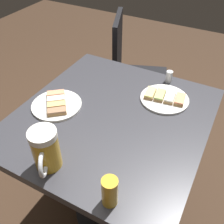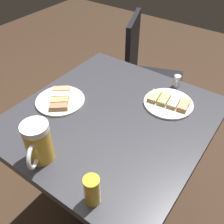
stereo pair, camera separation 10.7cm
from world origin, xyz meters
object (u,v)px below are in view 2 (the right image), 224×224
plate_near (60,100)px  beer_mug (38,143)px  beer_glass_small (92,190)px  plate_far (168,102)px  cafe_chair (145,74)px  salt_shaker (177,81)px

plate_near → beer_mug: beer_mug is taller
plate_near → beer_glass_small: beer_glass_small is taller
plate_far → cafe_chair: bearing=127.3°
plate_near → plate_far: (0.40, 0.27, 0.00)m
plate_far → salt_shaker: 0.16m
plate_near → salt_shaker: (0.37, 0.42, 0.02)m
plate_far → salt_shaker: size_ratio=3.79×
plate_far → beer_glass_small: 0.56m
salt_shaker → cafe_chair: (-0.35, 0.36, -0.28)m
beer_glass_small → cafe_chair: cafe_chair is taller
plate_far → cafe_chair: 0.69m
beer_glass_small → plate_near: bearing=145.4°
plate_near → beer_glass_small: size_ratio=2.06×
plate_far → beer_mug: size_ratio=1.40×
plate_near → beer_mug: size_ratio=1.41×
salt_shaker → cafe_chair: 0.57m
cafe_chair → beer_glass_small: bearing=-0.2°
beer_glass_small → cafe_chair: 1.18m
plate_far → beer_mug: bearing=-113.0°
plate_far → plate_near: bearing=-146.7°
plate_far → cafe_chair: size_ratio=0.24×
beer_mug → salt_shaker: (0.20, 0.69, -0.05)m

